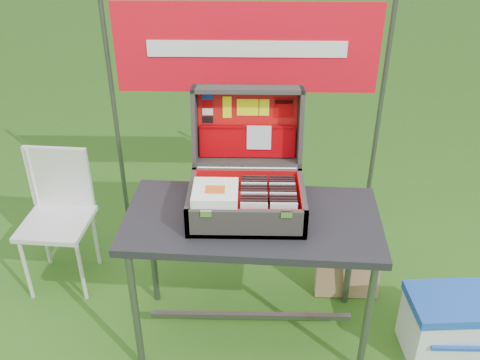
{
  "coord_description": "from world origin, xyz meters",
  "views": [
    {
      "loc": [
        0.02,
        -2.07,
        2.26
      ],
      "look_at": [
        -0.02,
        0.1,
        0.97
      ],
      "focal_mm": 40.0,
      "sensor_mm": 36.0,
      "label": 1
    }
  ],
  "objects_px": {
    "suitcase": "(247,161)",
    "table": "(251,278)",
    "chair": "(56,225)",
    "cardboard_box": "(348,267)",
    "cooler": "(445,325)"
  },
  "relations": [
    {
      "from": "chair",
      "to": "cardboard_box",
      "type": "height_order",
      "value": "chair"
    },
    {
      "from": "cooler",
      "to": "chair",
      "type": "bearing_deg",
      "value": 162.69
    },
    {
      "from": "suitcase",
      "to": "chair",
      "type": "xyz_separation_m",
      "value": [
        -1.12,
        0.33,
        -0.62
      ]
    },
    {
      "from": "suitcase",
      "to": "cooler",
      "type": "bearing_deg",
      "value": -10.38
    },
    {
      "from": "table",
      "to": "cooler",
      "type": "bearing_deg",
      "value": -3.29
    },
    {
      "from": "table",
      "to": "cardboard_box",
      "type": "relative_size",
      "value": 3.15
    },
    {
      "from": "table",
      "to": "suitcase",
      "type": "height_order",
      "value": "suitcase"
    },
    {
      "from": "chair",
      "to": "cardboard_box",
      "type": "bearing_deg",
      "value": 1.47
    },
    {
      "from": "cooler",
      "to": "chair",
      "type": "relative_size",
      "value": 0.49
    },
    {
      "from": "suitcase",
      "to": "cooler",
      "type": "height_order",
      "value": "suitcase"
    },
    {
      "from": "cooler",
      "to": "chair",
      "type": "height_order",
      "value": "chair"
    },
    {
      "from": "suitcase",
      "to": "cardboard_box",
      "type": "height_order",
      "value": "suitcase"
    },
    {
      "from": "suitcase",
      "to": "table",
      "type": "bearing_deg",
      "value": -70.3
    },
    {
      "from": "cooler",
      "to": "chair",
      "type": "distance_m",
      "value": 2.24
    },
    {
      "from": "cardboard_box",
      "to": "cooler",
      "type": "bearing_deg",
      "value": -43.37
    }
  ]
}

